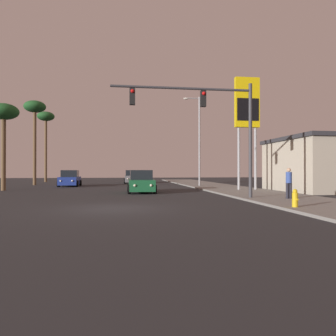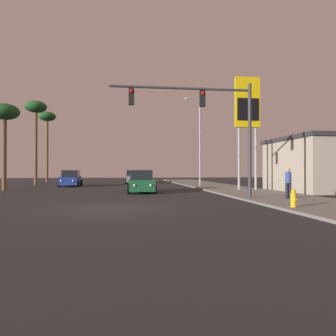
{
  "view_description": "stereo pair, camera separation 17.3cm",
  "coord_description": "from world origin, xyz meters",
  "px_view_note": "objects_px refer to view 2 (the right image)",
  "views": [
    {
      "loc": [
        0.39,
        -14.48,
        1.66
      ],
      "look_at": [
        3.88,
        10.47,
        1.84
      ],
      "focal_mm": 35.0,
      "sensor_mm": 36.0,
      "label": 1
    },
    {
      "loc": [
        0.56,
        -14.51,
        1.66
      ],
      "look_at": [
        3.88,
        10.47,
        1.84
      ],
      "focal_mm": 35.0,
      "sensor_mm": 36.0,
      "label": 2
    }
  ],
  "objects_px": {
    "car_blue": "(71,179)",
    "fire_hydrant": "(293,198)",
    "car_grey": "(133,177)",
    "street_lamp": "(199,136)",
    "gas_station_sign": "(247,109)",
    "palm_tree_far": "(47,121)",
    "palm_tree_near": "(4,116)",
    "car_green": "(141,182)",
    "traffic_light_mast": "(210,115)",
    "palm_tree_mid": "(36,112)",
    "pedestrian_on_sidewalk": "(288,182)"
  },
  "relations": [
    {
      "from": "car_grey",
      "to": "palm_tree_near",
      "type": "relative_size",
      "value": 0.6
    },
    {
      "from": "street_lamp",
      "to": "palm_tree_mid",
      "type": "relative_size",
      "value": 0.95
    },
    {
      "from": "car_blue",
      "to": "street_lamp",
      "type": "relative_size",
      "value": 0.48
    },
    {
      "from": "car_green",
      "to": "traffic_light_mast",
      "type": "relative_size",
      "value": 0.54
    },
    {
      "from": "car_green",
      "to": "palm_tree_far",
      "type": "relative_size",
      "value": 0.43
    },
    {
      "from": "street_lamp",
      "to": "gas_station_sign",
      "type": "bearing_deg",
      "value": -72.55
    },
    {
      "from": "car_blue",
      "to": "palm_tree_near",
      "type": "relative_size",
      "value": 0.6
    },
    {
      "from": "street_lamp",
      "to": "palm_tree_mid",
      "type": "xyz_separation_m",
      "value": [
        -17.4,
        6.08,
        3.15
      ]
    },
    {
      "from": "car_green",
      "to": "fire_hydrant",
      "type": "relative_size",
      "value": 5.68
    },
    {
      "from": "car_green",
      "to": "palm_tree_mid",
      "type": "height_order",
      "value": "palm_tree_mid"
    },
    {
      "from": "street_lamp",
      "to": "palm_tree_far",
      "type": "bearing_deg",
      "value": 138.91
    },
    {
      "from": "gas_station_sign",
      "to": "fire_hydrant",
      "type": "bearing_deg",
      "value": -102.62
    },
    {
      "from": "car_blue",
      "to": "fire_hydrant",
      "type": "relative_size",
      "value": 5.69
    },
    {
      "from": "pedestrian_on_sidewalk",
      "to": "palm_tree_far",
      "type": "bearing_deg",
      "value": 122.05
    },
    {
      "from": "car_green",
      "to": "street_lamp",
      "type": "bearing_deg",
      "value": -127.85
    },
    {
      "from": "car_blue",
      "to": "fire_hydrant",
      "type": "bearing_deg",
      "value": 118.62
    },
    {
      "from": "car_green",
      "to": "street_lamp",
      "type": "relative_size",
      "value": 0.48
    },
    {
      "from": "car_grey",
      "to": "street_lamp",
      "type": "height_order",
      "value": "street_lamp"
    },
    {
      "from": "car_green",
      "to": "palm_tree_far",
      "type": "xyz_separation_m",
      "value": [
        -12.2,
        23.97,
        7.96
      ]
    },
    {
      "from": "street_lamp",
      "to": "fire_hydrant",
      "type": "bearing_deg",
      "value": -91.28
    },
    {
      "from": "palm_tree_mid",
      "to": "street_lamp",
      "type": "bearing_deg",
      "value": -19.25
    },
    {
      "from": "car_blue",
      "to": "street_lamp",
      "type": "xyz_separation_m",
      "value": [
        13.05,
        -2.81,
        4.36
      ]
    },
    {
      "from": "car_grey",
      "to": "gas_station_sign",
      "type": "distance_m",
      "value": 20.38
    },
    {
      "from": "pedestrian_on_sidewalk",
      "to": "car_blue",
      "type": "bearing_deg",
      "value": 128.11
    },
    {
      "from": "traffic_light_mast",
      "to": "palm_tree_near",
      "type": "bearing_deg",
      "value": 143.88
    },
    {
      "from": "traffic_light_mast",
      "to": "fire_hydrant",
      "type": "distance_m",
      "value": 6.93
    },
    {
      "from": "street_lamp",
      "to": "palm_tree_far",
      "type": "xyz_separation_m",
      "value": [
        -18.43,
        16.08,
        3.6
      ]
    },
    {
      "from": "palm_tree_near",
      "to": "palm_tree_mid",
      "type": "xyz_separation_m",
      "value": [
        -0.09,
        10.0,
        2.08
      ]
    },
    {
      "from": "street_lamp",
      "to": "palm_tree_near",
      "type": "xyz_separation_m",
      "value": [
        -17.3,
        -3.92,
        1.06
      ]
    },
    {
      "from": "car_grey",
      "to": "car_blue",
      "type": "bearing_deg",
      "value": 48.01
    },
    {
      "from": "car_green",
      "to": "car_blue",
      "type": "bearing_deg",
      "value": -57.06
    },
    {
      "from": "gas_station_sign",
      "to": "palm_tree_mid",
      "type": "xyz_separation_m",
      "value": [
        -19.7,
        13.39,
        1.65
      ]
    },
    {
      "from": "car_grey",
      "to": "fire_hydrant",
      "type": "distance_m",
      "value": 30.3
    },
    {
      "from": "street_lamp",
      "to": "palm_tree_near",
      "type": "height_order",
      "value": "street_lamp"
    },
    {
      "from": "fire_hydrant",
      "to": "pedestrian_on_sidewalk",
      "type": "distance_m",
      "value": 4.38
    },
    {
      "from": "fire_hydrant",
      "to": "palm_tree_near",
      "type": "bearing_deg",
      "value": 137.2
    },
    {
      "from": "car_blue",
      "to": "pedestrian_on_sidewalk",
      "type": "height_order",
      "value": "pedestrian_on_sidewalk"
    },
    {
      "from": "fire_hydrant",
      "to": "pedestrian_on_sidewalk",
      "type": "height_order",
      "value": "pedestrian_on_sidewalk"
    },
    {
      "from": "fire_hydrant",
      "to": "gas_station_sign",
      "type": "bearing_deg",
      "value": 77.38
    },
    {
      "from": "car_grey",
      "to": "pedestrian_on_sidewalk",
      "type": "height_order",
      "value": "pedestrian_on_sidewalk"
    },
    {
      "from": "traffic_light_mast",
      "to": "gas_station_sign",
      "type": "distance_m",
      "value": 9.01
    },
    {
      "from": "traffic_light_mast",
      "to": "fire_hydrant",
      "type": "xyz_separation_m",
      "value": [
        2.26,
        -4.96,
        -4.28
      ]
    },
    {
      "from": "car_grey",
      "to": "street_lamp",
      "type": "xyz_separation_m",
      "value": [
        6.4,
        -10.16,
        4.36
      ]
    },
    {
      "from": "car_blue",
      "to": "palm_tree_far",
      "type": "distance_m",
      "value": 16.38
    },
    {
      "from": "traffic_light_mast",
      "to": "pedestrian_on_sidewalk",
      "type": "relative_size",
      "value": 4.79
    },
    {
      "from": "palm_tree_near",
      "to": "street_lamp",
      "type": "bearing_deg",
      "value": 12.78
    },
    {
      "from": "car_blue",
      "to": "palm_tree_mid",
      "type": "xyz_separation_m",
      "value": [
        -4.35,
        3.27,
        7.5
      ]
    },
    {
      "from": "gas_station_sign",
      "to": "palm_tree_far",
      "type": "xyz_separation_m",
      "value": [
        -20.73,
        23.39,
        2.1
      ]
    },
    {
      "from": "gas_station_sign",
      "to": "pedestrian_on_sidewalk",
      "type": "xyz_separation_m",
      "value": [
        -0.9,
        -8.3,
        -5.58
      ]
    },
    {
      "from": "traffic_light_mast",
      "to": "street_lamp",
      "type": "xyz_separation_m",
      "value": [
        2.7,
        14.58,
        0.36
      ]
    }
  ]
}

